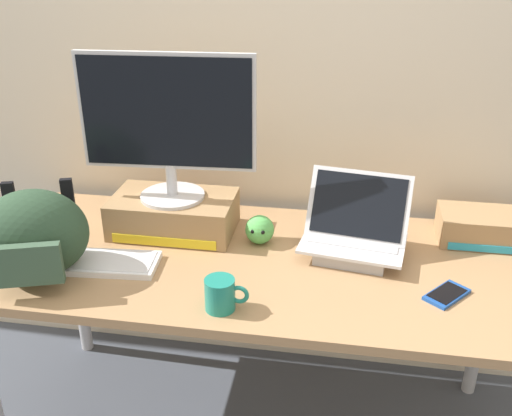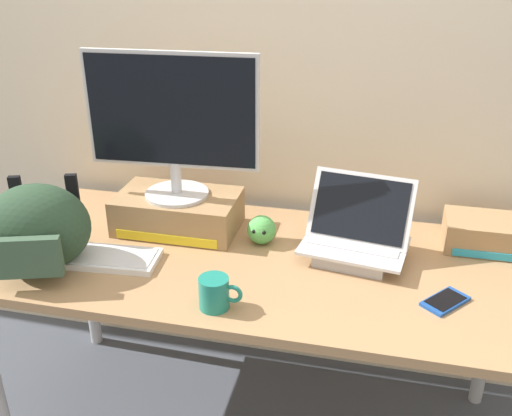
{
  "view_description": "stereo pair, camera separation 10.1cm",
  "coord_description": "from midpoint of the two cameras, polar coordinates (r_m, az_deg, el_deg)",
  "views": [
    {
      "loc": [
        0.26,
        -1.59,
        1.68
      ],
      "look_at": [
        0.0,
        0.0,
        0.9
      ],
      "focal_mm": 40.91,
      "sensor_mm": 36.0,
      "label": 1
    },
    {
      "loc": [
        0.36,
        -1.57,
        1.68
      ],
      "look_at": [
        0.0,
        0.0,
        0.9
      ],
      "focal_mm": 40.91,
      "sensor_mm": 36.0,
      "label": 2
    }
  ],
  "objects": [
    {
      "name": "back_wall",
      "position": [
        2.12,
        0.8,
        15.38
      ],
      "size": [
        7.0,
        0.1,
        2.6
      ],
      "primitive_type": "cube",
      "color": "beige",
      "rests_on": "ground"
    },
    {
      "name": "desk",
      "position": [
        1.91,
        -1.52,
        -6.75
      ],
      "size": [
        1.74,
        0.77,
        0.72
      ],
      "color": "#A87F56",
      "rests_on": "ground"
    },
    {
      "name": "toner_box_yellow",
      "position": [
        2.04,
        -9.44,
        -0.6
      ],
      "size": [
        0.42,
        0.25,
        0.13
      ],
      "color": "#9E7A51",
      "rests_on": "desk"
    },
    {
      "name": "desktop_monitor",
      "position": [
        1.92,
        -10.15,
        8.13
      ],
      "size": [
        0.57,
        0.22,
        0.49
      ],
      "rotation": [
        0.0,
        0.0,
        0.06
      ],
      "color": "silver",
      "rests_on": "toner_box_yellow"
    },
    {
      "name": "open_laptop",
      "position": [
        1.89,
        8.04,
        -3.09
      ],
      "size": [
        0.35,
        0.28,
        0.25
      ],
      "rotation": [
        0.0,
        0.0,
        -0.15
      ],
      "color": "#ADADB2",
      "rests_on": "desk"
    },
    {
      "name": "external_keyboard",
      "position": [
        1.92,
        -17.41,
        -5.08
      ],
      "size": [
        0.44,
        0.18,
        0.02
      ],
      "rotation": [
        0.0,
        0.0,
        0.08
      ],
      "color": "white",
      "rests_on": "desk"
    },
    {
      "name": "messenger_backpack",
      "position": [
        1.87,
        -22.33,
        -2.43
      ],
      "size": [
        0.38,
        0.34,
        0.27
      ],
      "rotation": [
        0.0,
        0.0,
        0.32
      ],
      "color": "#28422D",
      "rests_on": "desk"
    },
    {
      "name": "coffee_mug",
      "position": [
        1.62,
        -5.24,
        -8.43
      ],
      "size": [
        0.13,
        0.08,
        0.09
      ],
      "color": "#1E7F70",
      "rests_on": "desk"
    },
    {
      "name": "cell_phone",
      "position": [
        1.76,
        16.6,
        -8.13
      ],
      "size": [
        0.15,
        0.15,
        0.01
      ],
      "rotation": [
        0.0,
        0.0,
        -0.69
      ],
      "color": "#19479E",
      "rests_on": "desk"
    },
    {
      "name": "plush_toy",
      "position": [
        1.94,
        -1.13,
        -2.14
      ],
      "size": [
        0.1,
        0.1,
        0.1
      ],
      "color": "#56B256",
      "rests_on": "desk"
    },
    {
      "name": "toner_box_cyan",
      "position": [
        2.09,
        20.44,
        -1.81
      ],
      "size": [
        0.32,
        0.18,
        0.1
      ],
      "color": "#9E7A51",
      "rests_on": "desk"
    }
  ]
}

